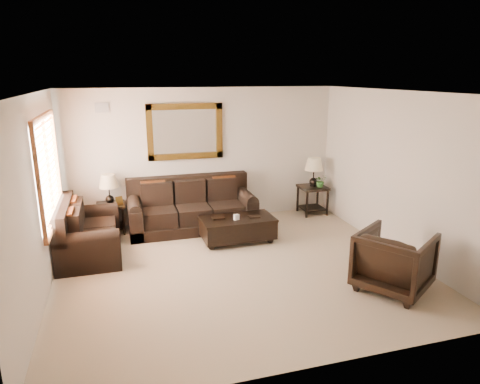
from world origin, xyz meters
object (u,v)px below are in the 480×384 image
object	(u,v)px
end_table_left	(109,195)
coffee_table	(238,227)
loveseat	(86,236)
armchair	(394,258)
end_table_right	(313,177)
sofa	(191,210)

from	to	relation	value
end_table_left	coffee_table	size ratio (longest dim) A/B	0.86
loveseat	end_table_left	size ratio (longest dim) A/B	1.45
end_table_left	armchair	xyz separation A→B (m)	(3.80, -3.47, -0.27)
end_table_left	coffee_table	xyz separation A→B (m)	(2.20, -1.12, -0.47)
coffee_table	armchair	xyz separation A→B (m)	(1.60, -2.36, 0.19)
end_table_right	coffee_table	bearing A→B (deg)	-151.38
loveseat	coffee_table	bearing A→B (deg)	-92.66
loveseat	end_table_right	distance (m)	4.74
sofa	end_table_left	world-z (taller)	end_table_left
end_table_left	armchair	distance (m)	5.15
armchair	end_table_left	bearing A→B (deg)	14.03
loveseat	end_table_left	distance (m)	1.15
armchair	coffee_table	bearing A→B (deg)	0.64
loveseat	end_table_right	xyz separation A→B (m)	(4.62, 0.97, 0.46)
sofa	loveseat	bearing A→B (deg)	-157.03
sofa	end_table_left	xyz separation A→B (m)	(-1.52, 0.18, 0.38)
coffee_table	end_table_left	bearing A→B (deg)	151.69
loveseat	end_table_right	size ratio (longest dim) A/B	1.34
loveseat	armchair	distance (m)	4.89
sofa	end_table_right	world-z (taller)	end_table_right
coffee_table	armchair	size ratio (longest dim) A/B	1.41
coffee_table	loveseat	bearing A→B (deg)	175.95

